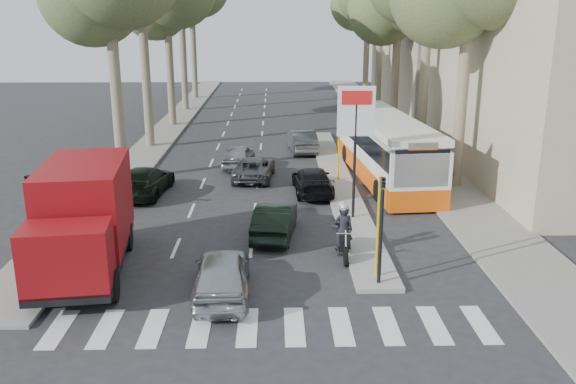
# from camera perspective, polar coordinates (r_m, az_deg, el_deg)

# --- Properties ---
(ground) EXTENTS (120.00, 120.00, 0.00)m
(ground) POSITION_cam_1_polar(r_m,az_deg,el_deg) (20.86, -1.14, -7.20)
(ground) COLOR #28282B
(ground) RESTS_ON ground
(sidewalk_right) EXTENTS (3.20, 70.00, 0.12)m
(sidewalk_right) POSITION_cam_1_polar(r_m,az_deg,el_deg) (45.72, 9.62, 5.65)
(sidewalk_right) COLOR gray
(sidewalk_right) RESTS_ON ground
(median_left) EXTENTS (2.40, 64.00, 0.12)m
(median_left) POSITION_cam_1_polar(r_m,az_deg,el_deg) (48.51, -10.83, 6.19)
(median_left) COLOR gray
(median_left) RESTS_ON ground
(traffic_island) EXTENTS (1.50, 26.00, 0.16)m
(traffic_island) POSITION_cam_1_polar(r_m,az_deg,el_deg) (31.41, 4.72, 1.03)
(traffic_island) COLOR gray
(traffic_island) RESTS_ON ground
(building_far) EXTENTS (11.00, 20.00, 16.00)m
(building_far) POSITION_cam_1_polar(r_m,az_deg,el_deg) (55.36, 15.54, 15.38)
(building_far) COLOR #B7A88E
(building_far) RESTS_ON ground
(billboard) EXTENTS (1.50, 12.10, 5.60)m
(billboard) POSITION_cam_1_polar(r_m,az_deg,el_deg) (24.79, 6.33, 5.47)
(billboard) COLOR yellow
(billboard) RESTS_ON ground
(traffic_light_island) EXTENTS (0.16, 0.41, 3.60)m
(traffic_light_island) POSITION_cam_1_polar(r_m,az_deg,el_deg) (18.86, 8.76, -1.90)
(traffic_light_island) COLOR black
(traffic_light_island) RESTS_ON ground
(traffic_light_left) EXTENTS (0.16, 0.41, 3.60)m
(traffic_light_left) POSITION_cam_1_polar(r_m,az_deg,el_deg) (20.50, -22.95, -1.56)
(traffic_light_left) COLOR black
(traffic_light_left) RESTS_ON ground
(silver_hatchback) EXTENTS (1.83, 4.25, 1.43)m
(silver_hatchback) POSITION_cam_1_polar(r_m,az_deg,el_deg) (18.81, -6.21, -7.63)
(silver_hatchback) COLOR #A4A7AC
(silver_hatchback) RESTS_ON ground
(dark_hatchback) EXTENTS (1.90, 4.17, 1.32)m
(dark_hatchback) POSITION_cam_1_polar(r_m,az_deg,el_deg) (23.59, -1.24, -2.64)
(dark_hatchback) COLOR black
(dark_hatchback) RESTS_ON ground
(queue_car_a) EXTENTS (2.29, 4.36, 1.17)m
(queue_car_a) POSITION_cam_1_polar(r_m,az_deg,el_deg) (31.94, -3.21, 2.25)
(queue_car_a) COLOR #494C50
(queue_car_a) RESTS_ON ground
(queue_car_b) EXTENTS (1.96, 4.42, 1.26)m
(queue_car_b) POSITION_cam_1_polar(r_m,az_deg,el_deg) (29.30, 2.30, 1.06)
(queue_car_b) COLOR black
(queue_car_b) RESTS_ON ground
(queue_car_c) EXTENTS (1.91, 4.04, 1.33)m
(queue_car_c) POSITION_cam_1_polar(r_m,az_deg,el_deg) (34.41, -4.65, 3.39)
(queue_car_c) COLOR #93959A
(queue_car_c) RESTS_ON ground
(queue_car_d) EXTENTS (1.91, 4.36, 1.39)m
(queue_car_d) POSITION_cam_1_polar(r_m,az_deg,el_deg) (38.32, 1.33, 4.81)
(queue_car_d) COLOR #4C4D53
(queue_car_d) RESTS_ON ground
(queue_car_e) EXTENTS (2.37, 4.87, 1.37)m
(queue_car_e) POSITION_cam_1_polar(r_m,az_deg,el_deg) (29.79, -13.22, 1.00)
(queue_car_e) COLOR black
(queue_car_e) RESTS_ON ground
(red_truck) EXTENTS (3.31, 6.96, 3.58)m
(red_truck) POSITION_cam_1_polar(r_m,az_deg,el_deg) (21.13, -18.61, -2.29)
(red_truck) COLOR black
(red_truck) RESTS_ON ground
(city_bus) EXTENTS (3.69, 12.59, 3.27)m
(city_bus) POSITION_cam_1_polar(r_m,az_deg,el_deg) (32.18, 9.00, 4.26)
(city_bus) COLOR #E9580C
(city_bus) RESTS_ON ground
(motorcycle) EXTENTS (0.84, 2.35, 2.00)m
(motorcycle) POSITION_cam_1_polar(r_m,az_deg,el_deg) (21.86, 5.15, -3.58)
(motorcycle) COLOR black
(motorcycle) RESTS_ON ground
(pedestrian_near) EXTENTS (1.06, 0.95, 1.65)m
(pedestrian_near) POSITION_cam_1_polar(r_m,az_deg,el_deg) (30.20, 14.44, 1.64)
(pedestrian_near) COLOR #473752
(pedestrian_near) RESTS_ON sidewalk_right
(pedestrian_far) EXTENTS (1.11, 1.09, 1.67)m
(pedestrian_far) POSITION_cam_1_polar(r_m,az_deg,el_deg) (28.82, 14.04, 0.99)
(pedestrian_far) COLOR brown
(pedestrian_far) RESTS_ON sidewalk_right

